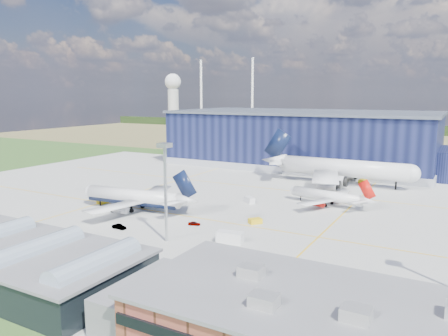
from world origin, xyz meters
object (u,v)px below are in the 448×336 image
airliner_navy (133,189)px  airliner_red (327,190)px  light_mast_center (165,176)px  gse_van_a (230,237)px  gse_tug_b (255,221)px  ops_building (318,334)px  gse_van_b (250,200)px  gse_cart_a (306,191)px  gse_tug_a (103,201)px  hangar (309,141)px  airliner_widebody (343,159)px  car_a (194,223)px  car_b (119,227)px  gse_tug_c (362,181)px

airliner_navy → airliner_red: airliner_navy is taller
light_mast_center → gse_van_a: bearing=25.0°
airliner_navy → gse_tug_b: bearing=-177.8°
ops_building → gse_van_b: bearing=121.3°
gse_tug_b → gse_cart_a: (-0.30, 42.47, -0.13)m
gse_tug_a → gse_van_b: bearing=30.6°
airliner_red → gse_van_b: bearing=33.9°
hangar → gse_van_b: (8.17, -82.46, -10.65)m
light_mast_center → gse_tug_a: light_mast_center is taller
airliner_widebody → car_a: 74.83m
car_a → car_b: (-14.97, -11.92, 0.09)m
ops_building → light_mast_center: bearing=146.3°
airliner_navy → airliner_widebody: airliner_widebody is taller
gse_cart_a → car_a: bearing=-112.8°
gse_van_b → gse_van_a: bearing=-123.7°
ops_building → light_mast_center: size_ratio=2.00×
light_mast_center → gse_tug_b: bearing=62.2°
airliner_navy → car_a: airliner_navy is taller
hangar → car_b: hangar is taller
airliner_widebody → gse_tug_a: (-58.52, -65.37, -9.15)m
gse_tug_a → gse_van_b: (40.03, 22.71, 0.20)m
gse_cart_a → light_mast_center: bearing=-109.0°
gse_van_a → gse_cart_a: gse_van_a is taller
airliner_navy → gse_cart_a: 60.38m
gse_van_b → gse_tug_c: (24.43, 49.65, -0.24)m
gse_van_b → car_a: bearing=-146.9°
hangar → ops_building: hangar is taller
gse_tug_b → gse_tug_c: (13.37, 69.16, 0.00)m
car_b → light_mast_center: bearing=-94.2°
gse_tug_c → airliner_navy: bearing=-112.4°
gse_tug_b → car_b: size_ratio=0.86×
light_mast_center → car_b: (-16.16, 1.77, -14.79)m
hangar → airliner_widebody: (26.67, -39.80, -1.70)m
gse_tug_b → gse_van_a: (1.31, -16.61, 0.61)m
gse_tug_b → light_mast_center: bearing=-77.9°
hangar → gse_tug_a: hangar is taller
gse_tug_a → gse_van_b: size_ratio=0.87×
gse_van_a → car_b: gse_van_a is taller
gse_cart_a → gse_van_b: gse_van_b is taller
gse_tug_b → gse_van_a: 16.67m
gse_tug_b → airliner_red: bearing=108.8°
light_mast_center → car_b: light_mast_center is taller
ops_building → airliner_red: ops_building is taller
airliner_red → gse_tug_c: size_ratio=8.78×
light_mast_center → gse_tug_a: (-39.05, 19.63, -14.67)m
airliner_widebody → gse_cart_a: size_ratio=22.53×
light_mast_center → airliner_navy: bearing=144.6°
gse_van_b → hangar: bearing=43.1°
airliner_red → gse_tug_a: size_ratio=7.89×
hangar → gse_van_b: bearing=-84.3°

